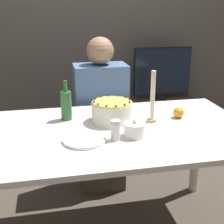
{
  "coord_description": "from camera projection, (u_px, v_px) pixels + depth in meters",
  "views": [
    {
      "loc": [
        -0.31,
        -1.62,
        1.45
      ],
      "look_at": [
        0.05,
        0.13,
        0.82
      ],
      "focal_mm": 50.0,
      "sensor_mm": 36.0,
      "label": 1
    }
  ],
  "objects": [
    {
      "name": "wall_behind",
      "position": [
        79.0,
        19.0,
        2.9
      ],
      "size": [
        8.0,
        0.05,
        2.6
      ],
      "color": "#4C4742",
      "rests_on": "ground_plane"
    },
    {
      "name": "dining_table",
      "position": [
        108.0,
        146.0,
        1.82
      ],
      "size": [
        1.69,
        0.92,
        0.76
      ],
      "color": "beige",
      "rests_on": "ground_plane"
    },
    {
      "name": "cake",
      "position": [
        112.0,
        111.0,
        1.89
      ],
      "size": [
        0.25,
        0.25,
        0.14
      ],
      "color": "white",
      "rests_on": "dining_table"
    },
    {
      "name": "sugar_bowl",
      "position": [
        134.0,
        130.0,
        1.68
      ],
      "size": [
        0.12,
        0.12,
        0.1
      ],
      "color": "white",
      "rests_on": "dining_table"
    },
    {
      "name": "sugar_shaker",
      "position": [
        115.0,
        130.0,
        1.64
      ],
      "size": [
        0.05,
        0.05,
        0.11
      ],
      "color": "white",
      "rests_on": "dining_table"
    },
    {
      "name": "plate_stack",
      "position": [
        84.0,
        140.0,
        1.64
      ],
      "size": [
        0.23,
        0.23,
        0.02
      ],
      "color": "white",
      "rests_on": "dining_table"
    },
    {
      "name": "candle",
      "position": [
        152.0,
        101.0,
        1.87
      ],
      "size": [
        0.06,
        0.06,
        0.32
      ],
      "color": "tan",
      "rests_on": "dining_table"
    },
    {
      "name": "bottle",
      "position": [
        66.0,
        105.0,
        1.91
      ],
      "size": [
        0.07,
        0.07,
        0.25
      ],
      "color": "#2D6638",
      "rests_on": "dining_table"
    },
    {
      "name": "orange_fruit_0",
      "position": [
        178.0,
        113.0,
        1.96
      ],
      "size": [
        0.07,
        0.07,
        0.07
      ],
      "color": "orange",
      "rests_on": "dining_table"
    },
    {
      "name": "person_man_blue_shirt",
      "position": [
        101.0,
        124.0,
        2.48
      ],
      "size": [
        0.4,
        0.34,
        1.21
      ],
      "rotation": [
        0.0,
        0.0,
        3.14
      ],
      "color": "#473D33",
      "rests_on": "ground_plane"
    },
    {
      "name": "side_cabinet",
      "position": [
        159.0,
        125.0,
        3.13
      ],
      "size": [
        0.65,
        0.45,
        0.56
      ],
      "color": "#382D23",
      "rests_on": "ground_plane"
    },
    {
      "name": "tv_monitor",
      "position": [
        162.0,
        73.0,
        2.95
      ],
      "size": [
        0.56,
        0.1,
        0.49
      ],
      "color": "black",
      "rests_on": "side_cabinet"
    }
  ]
}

